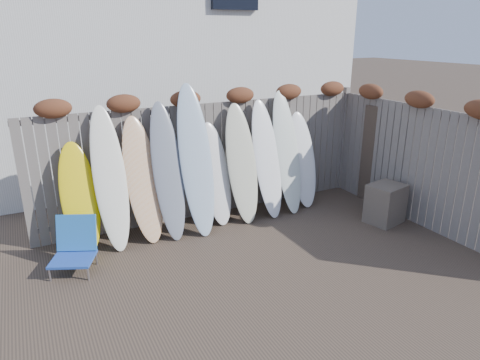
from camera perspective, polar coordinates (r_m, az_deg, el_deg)
name	(u,v)px	position (r m, az deg, el deg)	size (l,w,h in m)	color
ground	(280,275)	(5.99, 5.39, -12.48)	(80.00, 80.00, 0.00)	#493A2D
back_fence	(212,150)	(7.50, -3.78, 4.05)	(6.05, 0.28, 2.24)	slate
right_fence	(430,161)	(7.62, 24.01, 2.31)	(0.28, 4.40, 2.24)	slate
house	(159,29)	(11.26, -10.72, 19.15)	(8.50, 5.50, 6.33)	silver
beach_chair	(75,246)	(6.38, -21.18, -8.21)	(0.74, 0.76, 0.73)	#244EB4
wooden_crate	(385,204)	(7.77, 18.81, -3.00)	(0.58, 0.49, 0.68)	#6C5851
lattice_panel	(389,159)	(8.30, 19.28, 2.60)	(0.05, 1.23, 1.85)	#342920
surfboard_0	(80,199)	(6.71, -20.58, -2.33)	(0.53, 0.07, 1.69)	yellow
surfboard_1	(110,179)	(6.65, -16.96, 0.15)	(0.48, 0.07, 2.21)	white
surfboard_2	(143,180)	(6.78, -12.83, 0.01)	(0.54, 0.07, 2.01)	#EFAD6D
surfboard_3	(168,171)	(6.80, -9.61, 1.14)	(0.47, 0.07, 2.21)	slate
surfboard_4	(196,160)	(6.88, -5.90, 2.64)	(0.53, 0.07, 2.48)	#A2BAD1
surfboard_5	(216,174)	(7.25, -3.28, 0.80)	(0.51, 0.07, 1.77)	white
surfboard_6	(242,164)	(7.32, 0.24, 2.20)	(0.53, 0.07, 2.08)	beige
surfboard_7	(267,159)	(7.54, 3.59, 2.80)	(0.50, 0.07, 2.11)	white
surfboard_8	(287,152)	(7.77, 6.27, 3.68)	(0.48, 0.07, 2.24)	white
surfboard_9	(302,160)	(8.09, 8.33, 2.69)	(0.53, 0.07, 1.81)	white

